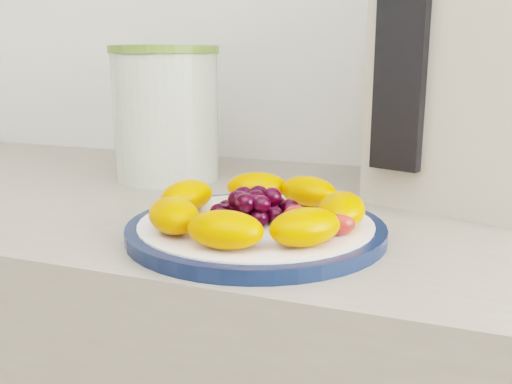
% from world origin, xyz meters
% --- Properties ---
extents(plate_rim, '(0.28, 0.28, 0.01)m').
position_xyz_m(plate_rim, '(-0.04, 1.05, 0.91)').
color(plate_rim, '#0D1A3C').
rests_on(plate_rim, counter).
extents(plate_face, '(0.25, 0.25, 0.02)m').
position_xyz_m(plate_face, '(-0.04, 1.05, 0.91)').
color(plate_face, white).
rests_on(plate_face, counter).
extents(canister, '(0.20, 0.20, 0.20)m').
position_xyz_m(canister, '(-0.28, 1.28, 1.00)').
color(canister, '#32571A').
rests_on(canister, counter).
extents(canister_lid, '(0.20, 0.20, 0.01)m').
position_xyz_m(canister_lid, '(-0.28, 1.28, 1.10)').
color(canister_lid, '#577930').
rests_on(canister_lid, canister).
extents(appliance_body, '(0.30, 0.35, 0.37)m').
position_xyz_m(appliance_body, '(0.19, 1.35, 1.08)').
color(appliance_body, '#B9B09F').
rests_on(appliance_body, counter).
extents(appliance_panel, '(0.07, 0.04, 0.27)m').
position_xyz_m(appliance_panel, '(0.09, 1.22, 1.09)').
color(appliance_panel, black).
rests_on(appliance_panel, appliance_body).
extents(fruit_plate, '(0.24, 0.24, 0.04)m').
position_xyz_m(fruit_plate, '(-0.03, 1.05, 0.93)').
color(fruit_plate, '#E66400').
rests_on(fruit_plate, plate_face).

